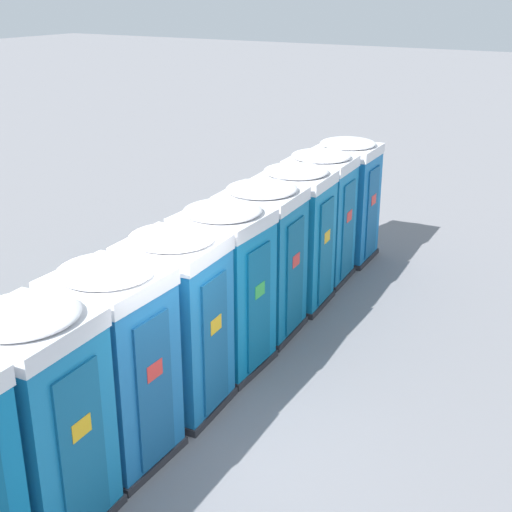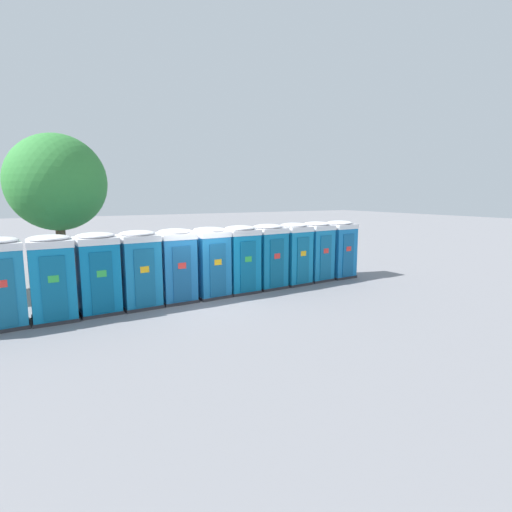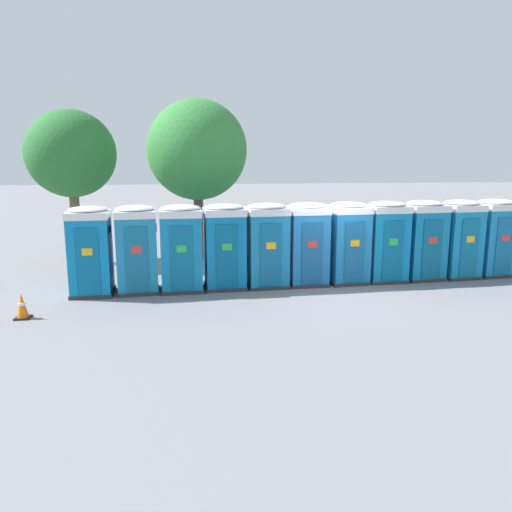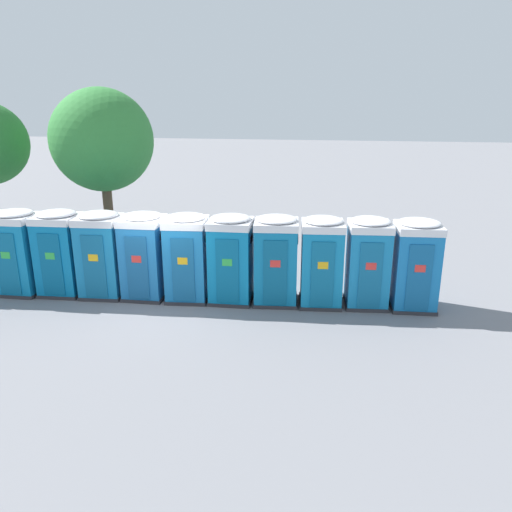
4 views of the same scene
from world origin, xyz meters
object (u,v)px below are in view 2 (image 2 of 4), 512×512
at_px(portapotty_3, 98,273).
at_px(portapotty_5, 176,265).
at_px(portapotty_9, 294,253).
at_px(portapotty_10, 316,251).
at_px(portapotty_6, 210,262).
at_px(portapotty_11, 339,249).
at_px(portapotty_7, 241,259).
at_px(street_tree_1, 57,183).
at_px(portapotty_1, 0,282).
at_px(portapotty_4, 139,269).
at_px(portapotty_2, 52,278).
at_px(portapotty_8, 268,256).

bearing_deg(portapotty_3, portapotty_5, 2.86).
xyz_separation_m(portapotty_5, portapotty_9, (5.11, 0.29, 0.00)).
xyz_separation_m(portapotty_3, portapotty_10, (8.94, 0.56, 0.00)).
height_order(portapotty_6, portapotty_11, same).
relative_size(portapotty_9, portapotty_11, 1.00).
bearing_deg(portapotty_11, portapotty_5, -176.64).
xyz_separation_m(portapotty_7, portapotty_10, (3.83, 0.31, 0.00)).
relative_size(portapotty_7, street_tree_1, 0.42).
xyz_separation_m(portapotty_1, portapotty_6, (6.39, 0.33, -0.00)).
distance_m(portapotty_7, portapotty_11, 5.12).
xyz_separation_m(portapotty_4, portapotty_6, (2.56, 0.12, 0.00)).
distance_m(portapotty_3, portapotty_6, 3.84).
bearing_deg(portapotty_9, portapotty_7, -176.24).
bearing_deg(portapotty_3, portapotty_9, 3.12).
height_order(portapotty_10, portapotty_11, same).
xyz_separation_m(portapotty_2, portapotty_6, (5.11, 0.31, 0.00)).
bearing_deg(portapotty_9, portapotty_5, -176.74).
bearing_deg(portapotty_8, portapotty_10, 4.58).
bearing_deg(portapotty_1, portapotty_2, 0.72).
bearing_deg(portapotty_10, portapotty_5, -176.15).
relative_size(portapotty_6, portapotty_11, 1.00).
height_order(portapotty_1, portapotty_5, same).
xyz_separation_m(portapotty_6, street_tree_1, (-4.54, 4.60, 2.85)).
bearing_deg(portapotty_5, portapotty_7, 2.75).
height_order(portapotty_5, portapotty_6, same).
bearing_deg(portapotty_4, portapotty_6, 2.79).
bearing_deg(portapotty_2, portapotty_8, 3.67).
bearing_deg(portapotty_8, portapotty_11, 3.35).
bearing_deg(street_tree_1, portapotty_8, -31.94).
height_order(portapotty_2, portapotty_11, same).
distance_m(portapotty_5, street_tree_1, 6.35).
distance_m(portapotty_3, street_tree_1, 5.60).
bearing_deg(portapotty_7, street_tree_1, 142.12).
bearing_deg(portapotty_8, portapotty_4, -176.60).
height_order(portapotty_2, portapotty_6, same).
distance_m(portapotty_1, portapotty_10, 11.52).
xyz_separation_m(portapotty_8, portapotty_9, (1.28, 0.07, 0.00)).
height_order(portapotty_4, portapotty_8, same).
distance_m(portapotty_1, portapotty_3, 2.56).
bearing_deg(portapotty_4, portapotty_7, 3.00).
xyz_separation_m(portapotty_2, portapotty_3, (1.27, 0.14, 0.00)).
height_order(portapotty_5, portapotty_11, same).
relative_size(portapotty_1, portapotty_8, 1.00).
bearing_deg(portapotty_8, street_tree_1, 148.06).
bearing_deg(portapotty_5, street_tree_1, 125.02).
bearing_deg(portapotty_3, portapotty_2, -173.79).
bearing_deg(portapotty_11, portapotty_9, -176.43).
bearing_deg(portapotty_2, portapotty_9, 3.57).
relative_size(portapotty_2, portapotty_8, 1.00).
bearing_deg(portapotty_4, portapotty_8, 3.40).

